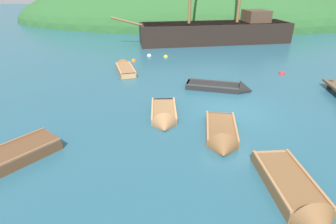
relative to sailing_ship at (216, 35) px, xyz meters
name	(u,v)px	position (x,y,z in m)	size (l,w,h in m)	color
ground_plane	(232,110)	(-0.26, -15.90, -0.75)	(120.00, 120.00, 0.00)	#285B70
shore_hill	(183,21)	(-3.88, 15.17, -0.75)	(51.83, 23.71, 11.94)	#2D602D
sailing_ship	(216,35)	(0.00, 0.00, 0.00)	(17.49, 7.11, 12.63)	black
rowboat_portside	(124,69)	(-7.01, -10.12, -0.62)	(2.19, 3.48, 0.96)	#9E7047
rowboat_far	(224,88)	(-0.40, -13.15, -0.66)	(3.90, 1.66, 1.06)	black
rowboat_near_dock	(164,117)	(-3.49, -17.07, -0.66)	(1.49, 3.07, 1.10)	#9E7047
rowboat_center	(222,137)	(-1.00, -18.60, -0.65)	(1.30, 3.15, 1.16)	brown
rowboat_outer_left	(297,197)	(0.85, -21.76, -0.62)	(1.78, 3.63, 1.20)	brown
buoy_white	(149,56)	(-5.91, -5.96, -0.75)	(0.37, 0.37, 0.37)	white
buoy_orange	(134,61)	(-6.87, -7.70, -0.75)	(0.41, 0.41, 0.41)	orange
buoy_yellow	(166,57)	(-4.49, -6.17, -0.75)	(0.36, 0.36, 0.36)	yellow
buoy_red	(282,74)	(3.81, -9.82, -0.75)	(0.40, 0.40, 0.40)	red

